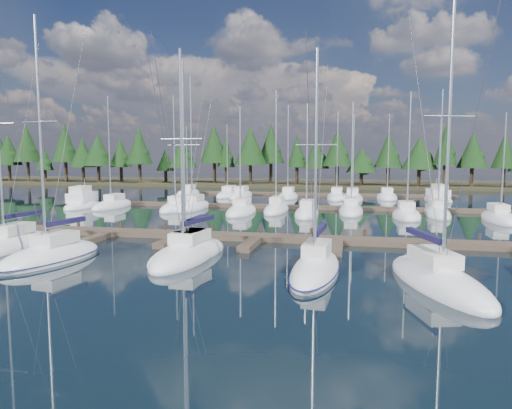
% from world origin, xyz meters
% --- Properties ---
extents(ground, '(260.00, 260.00, 0.00)m').
position_xyz_m(ground, '(0.00, 30.00, 0.00)').
color(ground, black).
rests_on(ground, ground).
extents(far_shore, '(220.00, 30.00, 0.60)m').
position_xyz_m(far_shore, '(0.00, 90.00, 0.30)').
color(far_shore, '#302D1B').
rests_on(far_shore, ground).
extents(main_dock, '(44.00, 6.13, 0.90)m').
position_xyz_m(main_dock, '(0.00, 17.36, 0.20)').
color(main_dock, '#4A3C2E').
rests_on(main_dock, ground).
extents(back_docks, '(50.00, 21.80, 0.40)m').
position_xyz_m(back_docks, '(0.00, 49.58, 0.20)').
color(back_docks, '#4A3C2E').
rests_on(back_docks, ground).
extents(front_sailboat_0, '(2.79, 8.60, 15.53)m').
position_xyz_m(front_sailboat_0, '(-16.05, 10.95, 0.30)').
color(front_sailboat_0, white).
rests_on(front_sailboat_0, ground).
extents(front_sailboat_1, '(4.27, 8.40, 15.25)m').
position_xyz_m(front_sailboat_1, '(-10.97, 8.45, 0.29)').
color(front_sailboat_1, white).
rests_on(front_sailboat_1, ground).
extents(front_sailboat_2, '(4.29, 8.06, 12.82)m').
position_xyz_m(front_sailboat_2, '(-3.03, 11.03, 0.29)').
color(front_sailboat_2, white).
rests_on(front_sailboat_2, ground).
extents(front_sailboat_3, '(2.99, 8.97, 13.47)m').
position_xyz_m(front_sailboat_3, '(-3.08, 10.68, 0.28)').
color(front_sailboat_3, white).
rests_on(front_sailboat_3, ground).
extents(front_sailboat_4, '(3.07, 8.77, 12.65)m').
position_xyz_m(front_sailboat_4, '(5.14, 8.57, 0.28)').
color(front_sailboat_4, white).
rests_on(front_sailboat_4, ground).
extents(front_sailboat_5, '(5.33, 9.87, 14.94)m').
position_xyz_m(front_sailboat_5, '(11.20, 7.54, 0.29)').
color(front_sailboat_5, white).
rests_on(front_sailboat_5, ground).
extents(back_sailboat_rows, '(46.40, 31.77, 16.69)m').
position_xyz_m(back_sailboat_rows, '(-0.07, 44.81, 0.26)').
color(back_sailboat_rows, white).
rests_on(back_sailboat_rows, ground).
extents(motor_yacht_left, '(4.48, 9.29, 4.45)m').
position_xyz_m(motor_yacht_left, '(-26.55, 36.02, 0.49)').
color(motor_yacht_left, white).
rests_on(motor_yacht_left, ground).
extents(motor_yacht_right, '(4.31, 8.34, 3.97)m').
position_xyz_m(motor_yacht_right, '(19.35, 54.70, 0.45)').
color(motor_yacht_right, white).
rests_on(motor_yacht_right, ground).
extents(tree_line, '(185.12, 11.82, 13.52)m').
position_xyz_m(tree_line, '(-1.02, 80.18, 7.52)').
color(tree_line, black).
rests_on(tree_line, far_shore).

